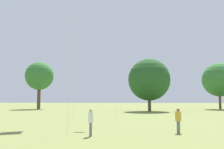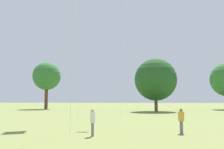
{
  "view_description": "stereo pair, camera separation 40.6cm",
  "coord_description": "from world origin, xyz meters",
  "px_view_note": "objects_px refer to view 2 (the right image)",
  "views": [
    {
      "loc": [
        1.12,
        -5.08,
        2.2
      ],
      "look_at": [
        0.02,
        7.26,
        3.37
      ],
      "focal_mm": 42.0,
      "sensor_mm": 36.0,
      "label": 1
    },
    {
      "loc": [
        1.53,
        -5.03,
        2.2
      ],
      "look_at": [
        0.02,
        7.26,
        3.37
      ],
      "focal_mm": 42.0,
      "sensor_mm": 36.0,
      "label": 2
    }
  ],
  "objects_px": {
    "distant_tree_0": "(47,76)",
    "distant_tree_3": "(156,80)",
    "person_standing_1": "(181,119)",
    "person_standing_2": "(93,119)"
  },
  "relations": [
    {
      "from": "distant_tree_0",
      "to": "distant_tree_3",
      "type": "relative_size",
      "value": 1.1
    },
    {
      "from": "person_standing_1",
      "to": "person_standing_2",
      "type": "xyz_separation_m",
      "value": [
        -5.44,
        -2.01,
        0.05
      ]
    },
    {
      "from": "person_standing_1",
      "to": "distant_tree_0",
      "type": "height_order",
      "value": "distant_tree_0"
    },
    {
      "from": "person_standing_1",
      "to": "distant_tree_0",
      "type": "xyz_separation_m",
      "value": [
        -24.34,
        39.47,
        6.43
      ]
    },
    {
      "from": "person_standing_2",
      "to": "distant_tree_0",
      "type": "relative_size",
      "value": 0.15
    },
    {
      "from": "person_standing_2",
      "to": "distant_tree_3",
      "type": "distance_m",
      "value": 33.3
    },
    {
      "from": "person_standing_2",
      "to": "distant_tree_3",
      "type": "xyz_separation_m",
      "value": [
        5.19,
        32.55,
        4.75
      ]
    },
    {
      "from": "distant_tree_0",
      "to": "distant_tree_3",
      "type": "bearing_deg",
      "value": -20.34
    },
    {
      "from": "person_standing_2",
      "to": "distant_tree_3",
      "type": "bearing_deg",
      "value": 44.58
    },
    {
      "from": "distant_tree_3",
      "to": "distant_tree_0",
      "type": "bearing_deg",
      "value": 159.66
    }
  ]
}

